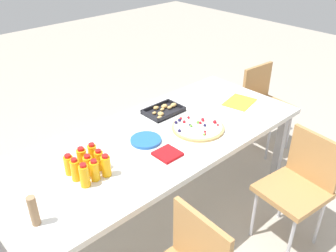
{
  "coord_description": "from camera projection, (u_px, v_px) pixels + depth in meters",
  "views": [
    {
      "loc": [
        -1.36,
        -1.59,
        2.06
      ],
      "look_at": [
        0.15,
        0.03,
        0.77
      ],
      "focal_mm": 38.38,
      "sensor_mm": 36.0,
      "label": 1
    }
  ],
  "objects": [
    {
      "name": "ground_plane",
      "position": [
        157.0,
        218.0,
        2.84
      ],
      "size": [
        12.0,
        12.0,
        0.0
      ],
      "primitive_type": "plane",
      "color": "#B2A899"
    },
    {
      "name": "juice_bottle_0",
      "position": [
        84.0,
        176.0,
        1.98
      ],
      "size": [
        0.06,
        0.06,
        0.15
      ],
      "color": "#FAAC14",
      "rests_on": "party_table"
    },
    {
      "name": "cardboard_tube",
      "position": [
        34.0,
        211.0,
        1.73
      ],
      "size": [
        0.04,
        0.04,
        0.17
      ],
      "primitive_type": "cylinder",
      "color": "#9E7A56",
      "rests_on": "party_table"
    },
    {
      "name": "juice_bottle_7",
      "position": [
        82.0,
        159.0,
        2.12
      ],
      "size": [
        0.06,
        0.06,
        0.15
      ],
      "color": "#F9AD14",
      "rests_on": "party_table"
    },
    {
      "name": "fruit_pizza",
      "position": [
        198.0,
        127.0,
        2.56
      ],
      "size": [
        0.37,
        0.37,
        0.05
      ],
      "color": "tan",
      "rests_on": "party_table"
    },
    {
      "name": "napkin_stack",
      "position": [
        167.0,
        154.0,
        2.27
      ],
      "size": [
        0.15,
        0.15,
        0.02
      ],
      "primitive_type": "cube",
      "color": "red",
      "rests_on": "party_table"
    },
    {
      "name": "snack_tray",
      "position": [
        164.0,
        111.0,
        2.77
      ],
      "size": [
        0.29,
        0.2,
        0.04
      ],
      "color": "black",
      "rests_on": "party_table"
    },
    {
      "name": "juice_bottle_1",
      "position": [
        95.0,
        171.0,
        2.04
      ],
      "size": [
        0.05,
        0.05,
        0.14
      ],
      "color": "#F9AF14",
      "rests_on": "party_table"
    },
    {
      "name": "plate_stack",
      "position": [
        146.0,
        140.0,
        2.41
      ],
      "size": [
        0.21,
        0.21,
        0.02
      ],
      "color": "blue",
      "rests_on": "party_table"
    },
    {
      "name": "juice_bottle_2",
      "position": [
        106.0,
        166.0,
        2.07
      ],
      "size": [
        0.06,
        0.06,
        0.14
      ],
      "color": "#F9AD14",
      "rests_on": "party_table"
    },
    {
      "name": "chair_near_right",
      "position": [
        300.0,
        182.0,
        2.44
      ],
      "size": [
        0.45,
        0.45,
        0.83
      ],
      "rotation": [
        0.0,
        0.0,
        1.44
      ],
      "color": "#B7844C",
      "rests_on": "ground_plane"
    },
    {
      "name": "chair_end",
      "position": [
        264.0,
        101.0,
        3.52
      ],
      "size": [
        0.43,
        0.43,
        0.83
      ],
      "rotation": [
        0.0,
        0.0,
        3.05
      ],
      "color": "#B7844C",
      "rests_on": "ground_plane"
    },
    {
      "name": "juice_bottle_3",
      "position": [
        75.0,
        170.0,
        2.03
      ],
      "size": [
        0.05,
        0.05,
        0.14
      ],
      "color": "#FAAB14",
      "rests_on": "party_table"
    },
    {
      "name": "juice_bottle_6",
      "position": [
        69.0,
        165.0,
        2.09
      ],
      "size": [
        0.06,
        0.06,
        0.13
      ],
      "color": "#F9AC14",
      "rests_on": "party_table"
    },
    {
      "name": "juice_bottle_8",
      "position": [
        93.0,
        154.0,
        2.17
      ],
      "size": [
        0.05,
        0.05,
        0.14
      ],
      "color": "#FAAD14",
      "rests_on": "party_table"
    },
    {
      "name": "juice_bottle_4",
      "position": [
        88.0,
        165.0,
        2.08
      ],
      "size": [
        0.06,
        0.06,
        0.13
      ],
      "color": "#F9AF14",
      "rests_on": "party_table"
    },
    {
      "name": "party_table",
      "position": [
        156.0,
        145.0,
        2.49
      ],
      "size": [
        2.25,
        0.92,
        0.75
      ],
      "color": "silver",
      "rests_on": "ground_plane"
    },
    {
      "name": "paper_folder",
      "position": [
        240.0,
        102.0,
        2.92
      ],
      "size": [
        0.3,
        0.25,
        0.01
      ],
      "primitive_type": "cube",
      "rotation": [
        0.0,
        0.0,
        0.22
      ],
      "color": "yellow",
      "rests_on": "party_table"
    },
    {
      "name": "juice_bottle_5",
      "position": [
        99.0,
        160.0,
        2.12
      ],
      "size": [
        0.05,
        0.05,
        0.14
      ],
      "color": "#F9AD14",
      "rests_on": "party_table"
    }
  ]
}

